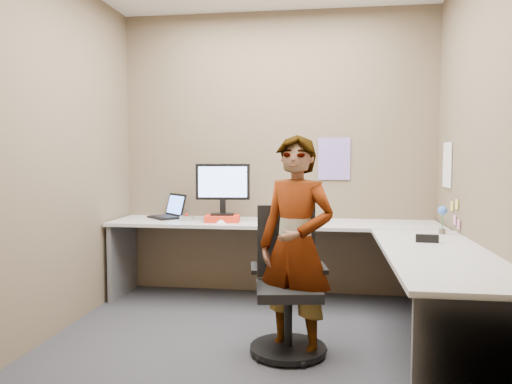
% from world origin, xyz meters
% --- Properties ---
extents(ground, '(3.00, 3.00, 0.00)m').
position_xyz_m(ground, '(0.00, 0.00, 0.00)').
color(ground, '#2A292F').
rests_on(ground, ground).
extents(wall_back, '(3.00, 0.00, 3.00)m').
position_xyz_m(wall_back, '(0.00, 1.30, 1.35)').
color(wall_back, brown).
rests_on(wall_back, ground).
extents(wall_right, '(0.00, 2.70, 2.70)m').
position_xyz_m(wall_right, '(1.50, 0.00, 1.35)').
color(wall_right, brown).
rests_on(wall_right, ground).
extents(wall_left, '(0.00, 2.70, 2.70)m').
position_xyz_m(wall_left, '(-1.50, 0.00, 1.35)').
color(wall_left, brown).
rests_on(wall_left, ground).
extents(desk, '(2.98, 2.58, 0.73)m').
position_xyz_m(desk, '(0.44, 0.39, 0.59)').
color(desk, silver).
rests_on(desk, ground).
extents(paper_ream, '(0.33, 0.26, 0.06)m').
position_xyz_m(paper_ream, '(-0.45, 0.90, 0.76)').
color(paper_ream, red).
rests_on(paper_ream, desk).
extents(monitor, '(0.49, 0.16, 0.46)m').
position_xyz_m(monitor, '(-0.45, 0.92, 1.07)').
color(monitor, black).
rests_on(monitor, paper_ream).
extents(laptop, '(0.41, 0.41, 0.23)m').
position_xyz_m(laptop, '(-1.01, 1.12, 0.79)').
color(laptop, black).
rests_on(laptop, desk).
extents(trackball_mouse, '(0.12, 0.08, 0.07)m').
position_xyz_m(trackball_mouse, '(-0.79, 0.93, 0.76)').
color(trackball_mouse, '#B7B7BC').
rests_on(trackball_mouse, desk).
extents(origami, '(0.10, 0.10, 0.06)m').
position_xyz_m(origami, '(-0.44, 0.81, 0.76)').
color(origami, white).
rests_on(origami, desk).
extents(stapler, '(0.15, 0.05, 0.05)m').
position_xyz_m(stapler, '(1.17, 0.03, 0.76)').
color(stapler, black).
rests_on(stapler, desk).
extents(flower, '(0.07, 0.07, 0.22)m').
position_xyz_m(flower, '(1.36, 0.44, 0.87)').
color(flower, brown).
rests_on(flower, desk).
extents(calendar_purple, '(0.30, 0.01, 0.40)m').
position_xyz_m(calendar_purple, '(0.55, 1.29, 1.30)').
color(calendar_purple, '#846BB7').
rests_on(calendar_purple, wall_back).
extents(calendar_white, '(0.01, 0.28, 0.38)m').
position_xyz_m(calendar_white, '(1.49, 0.90, 1.25)').
color(calendar_white, white).
rests_on(calendar_white, wall_right).
extents(sticky_note_a, '(0.01, 0.07, 0.07)m').
position_xyz_m(sticky_note_a, '(1.49, 0.55, 0.95)').
color(sticky_note_a, '#F2E059').
rests_on(sticky_note_a, wall_right).
extents(sticky_note_b, '(0.01, 0.07, 0.07)m').
position_xyz_m(sticky_note_b, '(1.49, 0.60, 0.82)').
color(sticky_note_b, pink).
rests_on(sticky_note_b, wall_right).
extents(sticky_note_c, '(0.01, 0.07, 0.07)m').
position_xyz_m(sticky_note_c, '(1.49, 0.48, 0.80)').
color(sticky_note_c, pink).
rests_on(sticky_note_c, wall_right).
extents(sticky_note_d, '(0.01, 0.07, 0.07)m').
position_xyz_m(sticky_note_d, '(1.49, 0.70, 0.92)').
color(sticky_note_d, '#F2E059').
rests_on(sticky_note_d, wall_right).
extents(office_chair, '(0.53, 0.51, 0.96)m').
position_xyz_m(office_chair, '(0.23, -0.19, 0.39)').
color(office_chair, black).
rests_on(office_chair, ground).
extents(person, '(0.63, 0.54, 1.46)m').
position_xyz_m(person, '(0.29, -0.24, 0.73)').
color(person, '#999399').
rests_on(person, ground).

